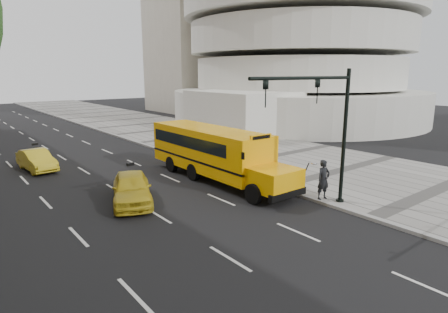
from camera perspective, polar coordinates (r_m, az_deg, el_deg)
ground at (r=21.74m, az=-13.95°, el=-4.33°), size 140.00×140.00×0.00m
sidewalk_museum at (r=28.59m, az=8.42°, el=0.11°), size 12.00×140.00×0.15m
curb_museum at (r=24.67m, az=-1.21°, el=-1.76°), size 0.30×140.00×0.15m
guggenheim at (r=53.79m, az=7.22°, el=20.41°), size 33.20×42.20×35.00m
school_bus at (r=22.19m, az=-1.88°, el=1.09°), size 2.96×11.56×3.19m
taxi_near at (r=18.68m, az=-13.88°, el=-4.70°), size 3.36×4.79×1.51m
taxi_far at (r=27.15m, az=-26.65°, el=-0.49°), size 1.80×4.18×1.34m
pedestrian at (r=18.85m, az=14.92°, el=-3.43°), size 0.78×0.58×1.96m
traffic_signal at (r=16.99m, az=15.37°, el=5.05°), size 6.18×0.36×6.40m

